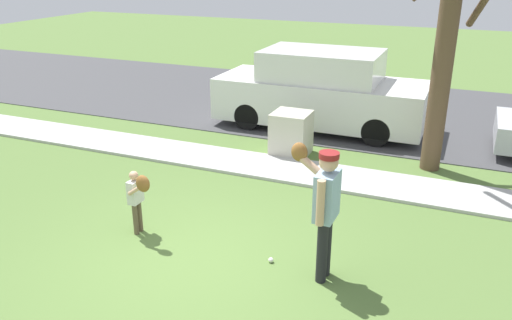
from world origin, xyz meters
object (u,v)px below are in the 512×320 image
utility_cabinet (291,134)px  parked_van_white (321,92)px  baseball (271,260)px  person_adult (324,201)px  street_tree_near (447,35)px  person_child (138,194)px

utility_cabinet → parked_van_white: 2.10m
baseball → parked_van_white: (-1.11, 6.17, 0.87)m
person_adult → street_tree_near: (0.97, 4.49, 1.53)m
utility_cabinet → parked_van_white: (0.03, 2.05, 0.44)m
street_tree_near → utility_cabinet: bearing=-173.7°
parked_van_white → street_tree_near: bearing=-31.8°
person_child → street_tree_near: 6.19m
baseball → street_tree_near: (1.69, 4.44, 2.60)m
baseball → parked_van_white: 6.33m
street_tree_near → parked_van_white: bearing=148.2°
utility_cabinet → parked_van_white: size_ratio=0.18×
person_child → baseball: size_ratio=14.35×
baseball → street_tree_near: street_tree_near is taller
utility_cabinet → parked_van_white: parked_van_white is taller
person_child → utility_cabinet: person_child is taller
person_adult → street_tree_near: 4.84m
street_tree_near → parked_van_white: size_ratio=0.99×
person_child → utility_cabinet: size_ratio=1.15×
utility_cabinet → street_tree_near: 3.58m
utility_cabinet → street_tree_near: street_tree_near is taller
person_adult → parked_van_white: parked_van_white is taller
street_tree_near → parked_van_white: street_tree_near is taller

